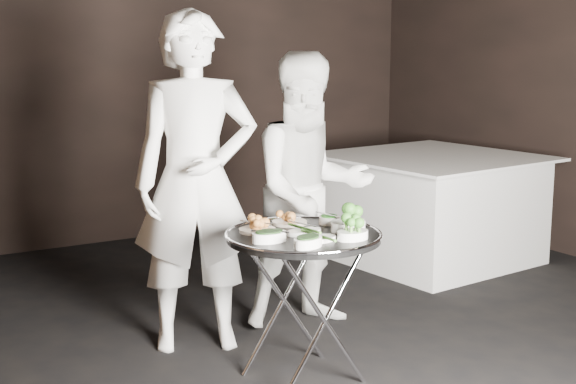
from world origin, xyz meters
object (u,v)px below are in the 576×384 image
tray_stand (303,301)px  serving_tray (304,236)px  dining_table (431,207)px  waiter_left (196,182)px  waiter_right (310,191)px

tray_stand → serving_tray: serving_tray is taller
tray_stand → dining_table: 2.56m
waiter_left → waiter_right: waiter_left is taller
waiter_left → serving_tray: bearing=-50.6°
waiter_left → tray_stand: bearing=-50.6°
tray_stand → dining_table: bearing=34.5°
waiter_left → waiter_right: bearing=17.9°
waiter_left → dining_table: 2.52m
dining_table → waiter_right: bearing=-155.0°
waiter_left → dining_table: size_ratio=1.28×
serving_tray → dining_table: (2.11, 1.45, -0.33)m
serving_tray → waiter_left: bearing=109.2°
waiter_right → waiter_left: bearing=-171.2°
tray_stand → dining_table: dining_table is taller
serving_tray → waiter_right: size_ratio=0.48×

